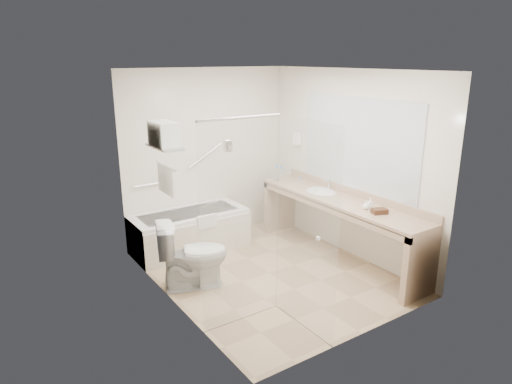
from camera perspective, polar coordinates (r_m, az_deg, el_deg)
floor at (r=5.89m, az=1.65°, el=-10.06°), size 3.20×3.20×0.00m
ceiling at (r=5.27m, az=1.88°, el=15.03°), size 2.60×3.20×0.10m
wall_back at (r=6.78m, az=-6.16°, el=4.63°), size 2.60×0.10×2.50m
wall_front at (r=4.31m, az=14.24°, el=-2.80°), size 2.60×0.10×2.50m
wall_left at (r=4.84m, az=-10.87°, el=-0.45°), size 0.10×3.20×2.50m
wall_right at (r=6.28m, az=11.48°, el=3.43°), size 0.10×3.20×2.50m
bathtub at (r=6.53m, az=-8.29°, el=-4.84°), size 1.60×0.73×0.59m
grab_bar_short at (r=6.44m, az=-13.39°, el=0.89°), size 0.40×0.03×0.03m
grab_bar_long at (r=6.72m, az=-6.37°, el=4.52°), size 0.53×0.03×0.33m
shower_enclosure at (r=4.44m, az=2.06°, el=-4.24°), size 0.96×0.91×2.11m
towel_shelf at (r=5.08m, az=-11.40°, el=6.19°), size 0.24×0.55×0.81m
vanity_counter at (r=6.15m, az=10.32°, el=-2.69°), size 0.55×2.70×0.95m
sink at (r=6.39m, az=8.13°, el=-0.15°), size 0.40×0.52×0.14m
faucet at (r=6.46m, az=9.13°, el=0.99°), size 0.03×0.03×0.14m
mirror at (r=6.11m, az=12.57°, el=5.88°), size 0.02×2.00×1.20m
hairdryer_unit at (r=6.97m, az=5.14°, el=6.66°), size 0.08×0.10×0.18m
toilet at (r=5.46m, az=-7.91°, el=-7.84°), size 0.92×0.70×0.80m
amenity_basket at (r=5.61m, az=15.17°, el=-2.32°), size 0.21×0.18×0.06m
soap_bottle_a at (r=5.76m, az=14.04°, el=-1.74°), size 0.10×0.15×0.06m
soap_bottle_b at (r=5.73m, az=13.57°, el=-1.70°), size 0.09×0.11×0.08m
water_bottle_left at (r=6.44m, az=5.59°, el=1.06°), size 0.05×0.05×0.17m
water_bottle_mid at (r=6.86m, az=3.14°, el=2.25°), size 0.07×0.07×0.21m
water_bottle_right at (r=6.91m, az=2.63°, el=2.39°), size 0.07×0.07×0.22m
drinking_glass_near at (r=6.83m, az=2.47°, el=1.73°), size 0.08×0.08×0.09m
drinking_glass_far at (r=6.26m, az=7.37°, el=0.23°), size 0.08×0.08×0.09m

